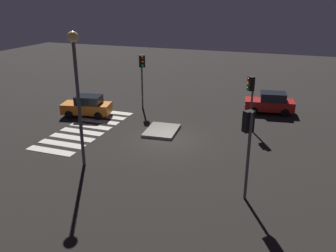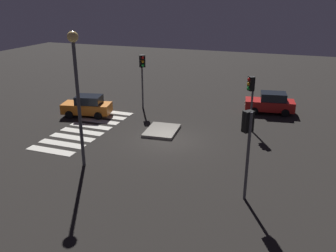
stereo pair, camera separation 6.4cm
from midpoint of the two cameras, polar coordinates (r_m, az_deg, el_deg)
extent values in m
plane|color=black|center=(23.37, -0.08, -2.30)|extent=(80.00, 80.00, 0.00)
cube|color=gray|center=(24.78, -1.07, -0.74)|extent=(2.95, 2.32, 0.18)
cube|color=red|center=(29.78, 15.75, 3.26)|extent=(2.17, 4.00, 0.78)
cube|color=black|center=(29.61, 16.33, 4.53)|extent=(1.75, 2.14, 0.63)
cylinder|color=black|center=(29.04, 13.47, 2.32)|extent=(0.31, 0.64, 0.61)
cylinder|color=black|center=(30.57, 13.41, 3.22)|extent=(0.31, 0.64, 0.61)
cylinder|color=black|center=(29.24, 18.08, 1.99)|extent=(0.31, 0.64, 0.61)
cylinder|color=black|center=(30.75, 17.79, 2.90)|extent=(0.31, 0.64, 0.61)
sphere|color=#F2EABF|center=(29.25, 12.17, 3.28)|extent=(0.20, 0.20, 0.20)
sphere|color=#F2EABF|center=(30.11, 12.17, 3.76)|extent=(0.20, 0.20, 0.20)
cube|color=orange|center=(28.61, -12.90, 2.81)|extent=(2.35, 3.96, 0.76)
cube|color=black|center=(28.35, -12.58, 4.12)|extent=(1.82, 2.16, 0.61)
cylinder|color=black|center=(28.45, -15.55, 1.74)|extent=(0.34, 0.63, 0.60)
cylinder|color=black|center=(29.81, -14.42, 2.69)|extent=(0.34, 0.63, 0.60)
cylinder|color=black|center=(27.64, -11.15, 1.58)|extent=(0.34, 0.63, 0.60)
cylinder|color=black|center=(29.05, -10.20, 2.56)|extent=(0.34, 0.63, 0.60)
sphere|color=#F2EABF|center=(28.90, -16.58, 2.64)|extent=(0.20, 0.20, 0.20)
sphere|color=#F2EABF|center=(29.67, -15.92, 3.15)|extent=(0.20, 0.20, 0.20)
cylinder|color=#47474C|center=(25.40, 13.10, 3.53)|extent=(0.14, 0.14, 3.77)
cube|color=black|center=(24.95, 13.00, 6.59)|extent=(0.54, 0.53, 0.96)
sphere|color=red|center=(24.77, 12.67, 7.24)|extent=(0.22, 0.22, 0.22)
sphere|color=orange|center=(24.84, 12.62, 6.56)|extent=(0.22, 0.22, 0.22)
sphere|color=green|center=(24.91, 12.56, 5.89)|extent=(0.22, 0.22, 0.22)
cylinder|color=#47474C|center=(16.43, 12.53, -4.86)|extent=(0.14, 0.14, 4.24)
cube|color=black|center=(15.95, 12.56, 0.72)|extent=(0.54, 0.53, 0.96)
sphere|color=red|center=(16.00, 12.20, 1.95)|extent=(0.22, 0.22, 0.22)
sphere|color=orange|center=(16.09, 12.12, 0.94)|extent=(0.22, 0.22, 0.22)
sphere|color=green|center=(16.19, 12.05, -0.07)|extent=(0.22, 0.22, 0.22)
cylinder|color=#47474C|center=(29.59, -4.22, 7.00)|extent=(0.14, 0.14, 4.44)
cube|color=black|center=(29.07, -4.23, 10.27)|extent=(0.52, 0.54, 0.96)
sphere|color=red|center=(28.82, -4.16, 10.79)|extent=(0.22, 0.22, 0.22)
sphere|color=orange|center=(28.87, -4.14, 10.20)|extent=(0.22, 0.22, 0.22)
sphere|color=green|center=(28.93, -4.13, 9.62)|extent=(0.22, 0.22, 0.22)
cylinder|color=#47474C|center=(19.42, -14.07, 3.01)|extent=(0.18, 0.18, 6.81)
sphere|color=#F9D172|center=(18.71, -15.01, 13.56)|extent=(0.56, 0.56, 0.56)
cube|color=silver|center=(29.22, -8.75, 2.15)|extent=(0.70, 3.20, 0.02)
cube|color=silver|center=(28.27, -9.84, 1.47)|extent=(0.70, 3.20, 0.02)
cube|color=silver|center=(27.34, -11.02, 0.74)|extent=(0.70, 3.20, 0.02)
cube|color=silver|center=(26.42, -12.27, -0.05)|extent=(0.70, 3.20, 0.02)
cube|color=silver|center=(25.52, -13.61, -0.88)|extent=(0.70, 3.20, 0.02)
cube|color=silver|center=(24.64, -15.05, -1.78)|extent=(0.70, 3.20, 0.02)
cube|color=silver|center=(23.79, -16.60, -2.75)|extent=(0.70, 3.20, 0.02)
cube|color=silver|center=(22.96, -18.26, -3.78)|extent=(0.70, 3.20, 0.02)
camera|label=1|loc=(0.03, -90.08, -0.03)|focal=38.28mm
camera|label=2|loc=(0.03, 89.92, 0.03)|focal=38.28mm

